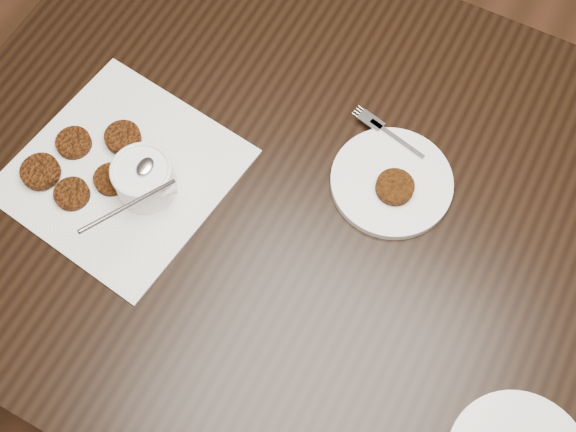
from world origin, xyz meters
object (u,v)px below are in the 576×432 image
object	(u,v)px
napkin	(123,172)
plate_with_patty	(392,180)
table	(365,307)
sauce_ramekin	(140,169)

from	to	relation	value
napkin	plate_with_patty	world-z (taller)	plate_with_patty
table	sauce_ramekin	world-z (taller)	sauce_ramekin
napkin	table	bearing A→B (deg)	13.16
table	napkin	bearing A→B (deg)	-166.84
table	napkin	size ratio (longest dim) A/B	4.73
sauce_ramekin	napkin	bearing A→B (deg)	173.60
table	plate_with_patty	size ratio (longest dim) A/B	7.79
napkin	sauce_ramekin	world-z (taller)	sauce_ramekin
table	napkin	xyz separation A→B (m)	(-0.42, -0.10, 0.38)
table	plate_with_patty	xyz separation A→B (m)	(-0.04, 0.08, 0.39)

